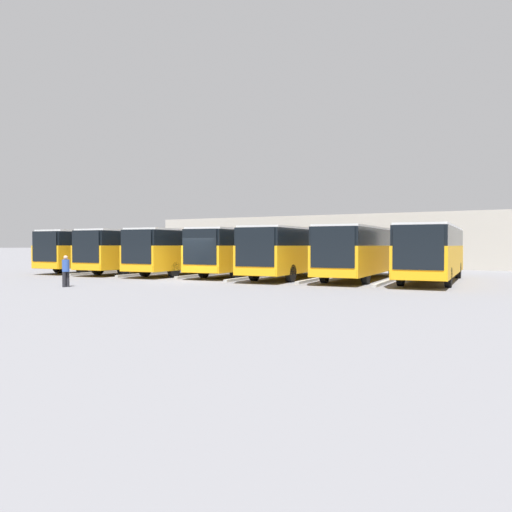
{
  "coord_description": "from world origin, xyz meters",
  "views": [
    {
      "loc": [
        -17.17,
        23.53,
        2.11
      ],
      "look_at": [
        -1.02,
        -6.09,
        1.35
      ],
      "focal_mm": 35.0,
      "sensor_mm": 36.0,
      "label": 1
    }
  ],
  "objects": [
    {
      "name": "ground_plane",
      "position": [
        0.0,
        0.0,
        0.0
      ],
      "size": [
        600.0,
        600.0,
        0.0
      ],
      "primitive_type": "plane",
      "color": "slate"
    },
    {
      "name": "station_building",
      "position": [
        0.0,
        -25.67,
        2.51
      ],
      "size": [
        37.57,
        12.09,
        4.94
      ],
      "color": "#A8A399",
      "rests_on": "ground_plane"
    },
    {
      "name": "curb_divider_5",
      "position": [
        10.35,
        -3.75,
        0.07
      ],
      "size": [
        0.63,
        7.37,
        0.15
      ],
      "primitive_type": "cube",
      "rotation": [
        0.0,
        0.0,
        0.05
      ],
      "color": "#9E9E99",
      "rests_on": "ground_plane"
    },
    {
      "name": "curb_divider_2",
      "position": [
        -2.07,
        -3.88,
        0.07
      ],
      "size": [
        0.63,
        7.37,
        0.15
      ],
      "primitive_type": "cube",
      "rotation": [
        0.0,
        0.0,
        0.05
      ],
      "color": "#9E9E99",
      "rests_on": "ground_plane"
    },
    {
      "name": "bus_2",
      "position": [
        -4.14,
        -5.69,
        1.78
      ],
      "size": [
        3.24,
        12.35,
        3.17
      ],
      "rotation": [
        0.0,
        0.0,
        0.05
      ],
      "color": "orange",
      "rests_on": "ground_plane"
    },
    {
      "name": "bus_0",
      "position": [
        -12.42,
        -6.24,
        1.78
      ],
      "size": [
        3.24,
        12.35,
        3.17
      ],
      "rotation": [
        0.0,
        0.0,
        0.05
      ],
      "color": "orange",
      "rests_on": "ground_plane"
    },
    {
      "name": "curb_divider_3",
      "position": [
        2.07,
        -4.73,
        0.07
      ],
      "size": [
        0.63,
        7.37,
        0.15
      ],
      "primitive_type": "cube",
      "rotation": [
        0.0,
        0.0,
        0.05
      ],
      "color": "#9E9E99",
      "rests_on": "ground_plane"
    },
    {
      "name": "bus_5",
      "position": [
        8.28,
        -5.56,
        1.78
      ],
      "size": [
        3.24,
        12.35,
        3.17
      ],
      "rotation": [
        0.0,
        0.0,
        0.05
      ],
      "color": "orange",
      "rests_on": "ground_plane"
    },
    {
      "name": "pedestrian",
      "position": [
        3.08,
        6.25,
        0.85
      ],
      "size": [
        0.4,
        0.4,
        1.58
      ],
      "rotation": [
        0.0,
        0.0,
        4.58
      ],
      "color": "black",
      "rests_on": "ground_plane"
    },
    {
      "name": "bus_1",
      "position": [
        -8.28,
        -6.24,
        1.78
      ],
      "size": [
        3.24,
        12.35,
        3.17
      ],
      "rotation": [
        0.0,
        0.0,
        0.05
      ],
      "color": "orange",
      "rests_on": "ground_plane"
    },
    {
      "name": "curb_divider_4",
      "position": [
        6.21,
        -3.92,
        0.07
      ],
      "size": [
        0.63,
        7.37,
        0.15
      ],
      "primitive_type": "cube",
      "rotation": [
        0.0,
        0.0,
        0.05
      ],
      "color": "#9E9E99",
      "rests_on": "ground_plane"
    },
    {
      "name": "bus_4",
      "position": [
        4.14,
        -5.73,
        1.78
      ],
      "size": [
        3.24,
        12.35,
        3.17
      ],
      "rotation": [
        0.0,
        0.0,
        0.05
      ],
      "color": "orange",
      "rests_on": "ground_plane"
    },
    {
      "name": "bus_3",
      "position": [
        -0.0,
        -6.54,
        1.78
      ],
      "size": [
        3.24,
        12.35,
        3.17
      ],
      "rotation": [
        0.0,
        0.0,
        0.05
      ],
      "color": "orange",
      "rests_on": "ground_plane"
    },
    {
      "name": "curb_divider_0",
      "position": [
        -10.35,
        -4.43,
        0.07
      ],
      "size": [
        0.63,
        7.37,
        0.15
      ],
      "primitive_type": "cube",
      "rotation": [
        0.0,
        0.0,
        0.05
      ],
      "color": "#9E9E99",
      "rests_on": "ground_plane"
    },
    {
      "name": "bus_6",
      "position": [
        12.42,
        -5.72,
        1.78
      ],
      "size": [
        3.24,
        12.35,
        3.17
      ],
      "rotation": [
        0.0,
        0.0,
        0.05
      ],
      "color": "orange",
      "rests_on": "ground_plane"
    },
    {
      "name": "curb_divider_1",
      "position": [
        -6.21,
        -4.43,
        0.07
      ],
      "size": [
        0.63,
        7.37,
        0.15
      ],
      "primitive_type": "cube",
      "rotation": [
        0.0,
        0.0,
        0.05
      ],
      "color": "#9E9E99",
      "rests_on": "ground_plane"
    }
  ]
}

